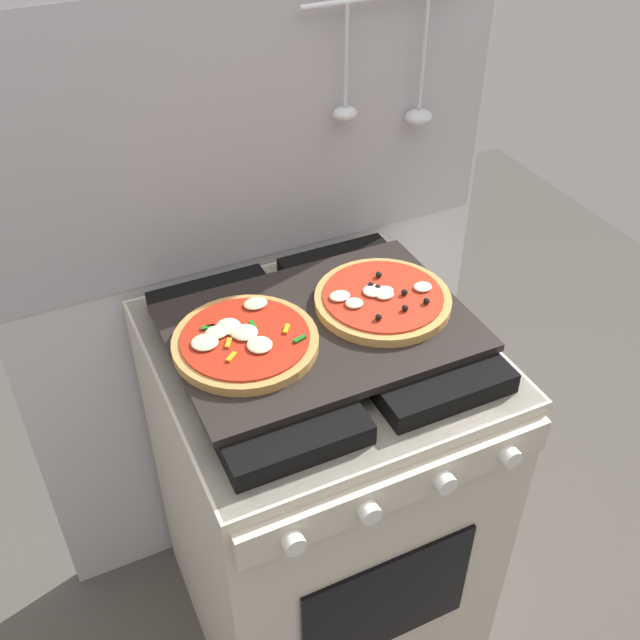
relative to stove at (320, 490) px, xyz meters
name	(u,v)px	position (x,y,z in m)	size (l,w,h in m)	color
ground_plane	(320,601)	(0.00, 0.00, -0.45)	(4.00, 4.00, 0.00)	#4C4742
kitchen_backsplash	(257,285)	(0.00, 0.34, 0.34)	(1.10, 0.09, 1.55)	silver
stove	(320,490)	(0.00, 0.00, 0.00)	(0.60, 0.64, 0.90)	beige
baking_tray	(320,328)	(0.00, 0.00, 0.46)	(0.54, 0.38, 0.02)	black
pizza_left	(244,340)	(-0.14, 0.00, 0.48)	(0.26, 0.26, 0.03)	#C18947
pizza_right	(382,299)	(0.13, 0.01, 0.48)	(0.26, 0.26, 0.03)	tan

